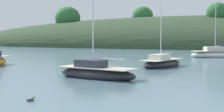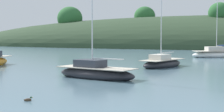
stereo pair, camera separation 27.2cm
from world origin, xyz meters
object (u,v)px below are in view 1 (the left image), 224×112
at_px(sailboat_blue_center, 217,54).
at_px(sailboat_black_sloop, 96,73).
at_px(sailboat_navy_dinghy, 162,63).
at_px(duck_straggler, 31,100).

relative_size(sailboat_blue_center, sailboat_black_sloop, 0.96).
height_order(sailboat_navy_dinghy, sailboat_black_sloop, sailboat_black_sloop).
distance_m(sailboat_navy_dinghy, duck_straggler, 19.51).
distance_m(sailboat_blue_center, sailboat_black_sloop, 28.48).
relative_size(sailboat_navy_dinghy, sailboat_blue_center, 0.93).
relative_size(sailboat_navy_dinghy, sailboat_black_sloop, 0.89).
distance_m(sailboat_navy_dinghy, sailboat_black_sloop, 10.63).
distance_m(sailboat_blue_center, duck_straggler, 37.28).
bearing_deg(sailboat_navy_dinghy, duck_straggler, -95.03).
xyz_separation_m(sailboat_navy_dinghy, duck_straggler, (-1.71, -19.43, -0.33)).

